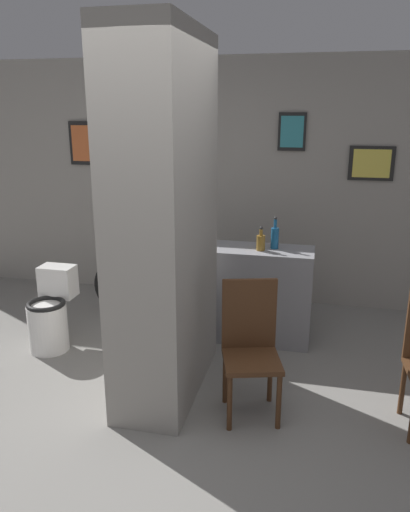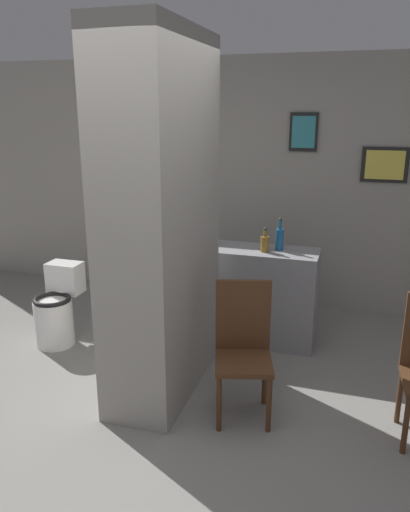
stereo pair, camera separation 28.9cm
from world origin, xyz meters
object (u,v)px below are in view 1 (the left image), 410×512
object	(u,v)px
toilet	(50,314)
bicycle	(166,289)
chair_near_pillar	(250,344)
bottle_tall	(275,237)

from	to	relation	value
toilet	bicycle	size ratio (longest dim) A/B	0.45
toilet	bicycle	world-z (taller)	toilet
chair_near_pillar	bicycle	distance (m)	1.74
toilet	chair_near_pillar	bearing A→B (deg)	-16.72
chair_near_pillar	toilet	bearing A→B (deg)	147.41
chair_near_pillar	bottle_tall	size ratio (longest dim) A/B	3.28
bicycle	bottle_tall	xyz separation A→B (m)	(1.08, -0.18, 0.65)
bicycle	bottle_tall	distance (m)	1.28
bicycle	bottle_tall	bearing A→B (deg)	-9.44
chair_near_pillar	bottle_tall	bearing A→B (deg)	72.31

